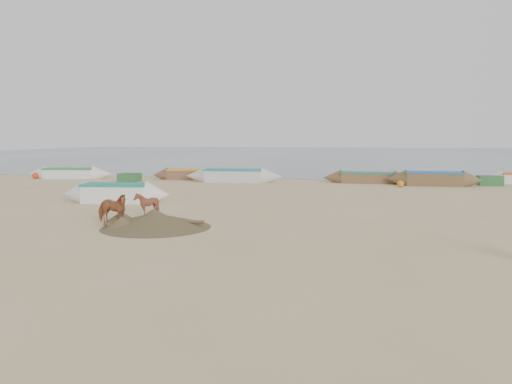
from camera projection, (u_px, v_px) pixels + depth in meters
ground at (232, 235)px, 16.53m from camera, size 140.00×140.00×0.00m
sea at (336, 154)px, 96.43m from camera, size 160.00×160.00×0.00m
cow_adult at (112, 209)px, 18.47m from camera, size 1.47×0.82×1.18m
calf_front at (147, 204)px, 20.43m from camera, size 1.02×0.94×0.99m
near_canoe at (116, 193)px, 24.65m from camera, size 5.51×2.03×0.95m
debris_pile at (156, 220)px, 17.84m from camera, size 4.89×4.89×0.52m
waterline_canoes at (298, 176)px, 35.92m from camera, size 60.22×4.24×0.94m
beach_clutter at (350, 179)px, 35.09m from camera, size 41.63×5.34×0.64m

